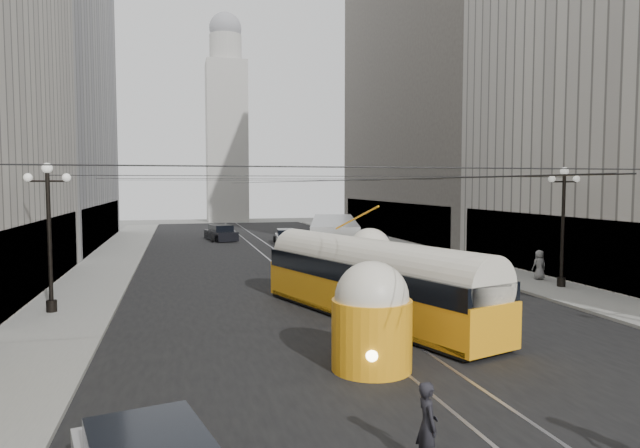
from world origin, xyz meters
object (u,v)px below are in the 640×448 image
city_bus (334,242)px  streetcar (371,280)px  pedestrian_sidewalk_right (539,265)px  pedestrian_crossing_a (427,425)px

city_bus → streetcar: bearing=-99.0°
streetcar → city_bus: size_ratio=1.09×
streetcar → city_bus: streetcar is taller
streetcar → pedestrian_sidewalk_right: 13.90m
streetcar → city_bus: 13.73m
pedestrian_crossing_a → city_bus: bearing=-6.1°
pedestrian_crossing_a → pedestrian_sidewalk_right: bearing=-34.7°
streetcar → city_bus: (2.14, 13.56, 0.17)m
city_bus → pedestrian_sidewalk_right: size_ratio=7.96×
pedestrian_sidewalk_right → pedestrian_crossing_a: bearing=49.9°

